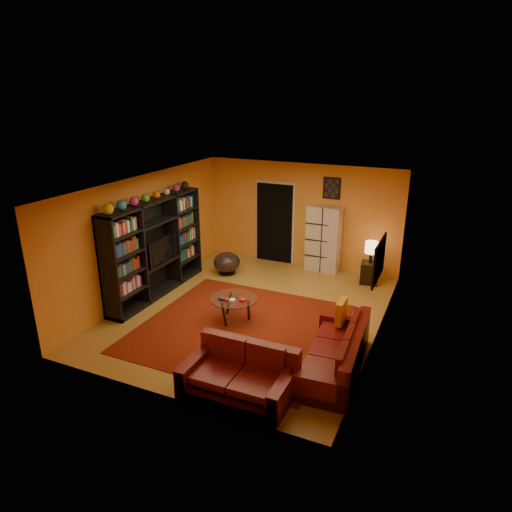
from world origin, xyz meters
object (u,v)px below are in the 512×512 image
at_px(entertainment_unit, 155,248).
at_px(sofa, 338,354).
at_px(tv, 159,250).
at_px(loveseat, 241,374).
at_px(side_table, 369,273).
at_px(table_lamp, 372,248).
at_px(storage_cabinet, 323,239).
at_px(coffee_table, 234,300).
at_px(bowl_chair, 227,262).

xyz_separation_m(entertainment_unit, sofa, (4.41, -1.30, -0.76)).
relative_size(tv, loveseat, 0.61).
relative_size(side_table, table_lamp, 0.99).
xyz_separation_m(entertainment_unit, storage_cabinet, (2.93, 2.80, -0.23)).
xyz_separation_m(storage_cabinet, table_lamp, (1.23, -0.32, 0.04)).
distance_m(entertainment_unit, loveseat, 4.10).
height_order(tv, loveseat, tv).
relative_size(coffee_table, bowl_chair, 1.42).
bearing_deg(tv, table_lamp, -59.49).
distance_m(coffee_table, table_lamp, 3.62).
distance_m(sofa, loveseat, 1.63).
bearing_deg(bowl_chair, coffee_table, -59.10).
relative_size(coffee_table, storage_cabinet, 0.57).
relative_size(storage_cabinet, side_table, 3.27).
bearing_deg(coffee_table, entertainment_unit, 167.46).
bearing_deg(bowl_chair, storage_cabinet, 29.53).
height_order(entertainment_unit, tv, entertainment_unit).
height_order(entertainment_unit, bowl_chair, entertainment_unit).
bearing_deg(bowl_chair, table_lamp, 14.45).
bearing_deg(storage_cabinet, tv, -132.94).
relative_size(storage_cabinet, table_lamp, 3.23).
height_order(tv, bowl_chair, tv).
xyz_separation_m(side_table, table_lamp, (0.00, 0.00, 0.61)).
relative_size(tv, coffee_table, 1.05).
height_order(loveseat, storage_cabinet, storage_cabinet).
bearing_deg(tv, side_table, -59.49).
height_order(coffee_table, bowl_chair, bowl_chair).
bearing_deg(entertainment_unit, coffee_table, -12.54).
height_order(entertainment_unit, coffee_table, entertainment_unit).
bearing_deg(loveseat, sofa, -47.01).
height_order(entertainment_unit, storage_cabinet, entertainment_unit).
xyz_separation_m(loveseat, storage_cabinet, (-0.29, 5.21, 0.54)).
bearing_deg(tv, loveseat, -127.84).
distance_m(coffee_table, storage_cabinet, 3.39).
bearing_deg(coffee_table, table_lamp, 55.29).
xyz_separation_m(coffee_table, bowl_chair, (-1.26, 2.10, -0.14)).
height_order(coffee_table, storage_cabinet, storage_cabinet).
distance_m(tv, table_lamp, 4.78).
xyz_separation_m(sofa, storage_cabinet, (-1.48, 4.10, 0.53)).
relative_size(tv, storage_cabinet, 0.60).
distance_m(tv, coffee_table, 2.21).
bearing_deg(bowl_chair, entertainment_unit, -117.99).
height_order(sofa, storage_cabinet, storage_cabinet).
bearing_deg(entertainment_unit, storage_cabinet, 43.66).
bearing_deg(sofa, loveseat, -140.44).
bearing_deg(bowl_chair, loveseat, -59.73).
relative_size(bowl_chair, side_table, 1.31).
bearing_deg(storage_cabinet, coffee_table, -100.47).
relative_size(coffee_table, table_lamp, 1.84).
height_order(entertainment_unit, sofa, entertainment_unit).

